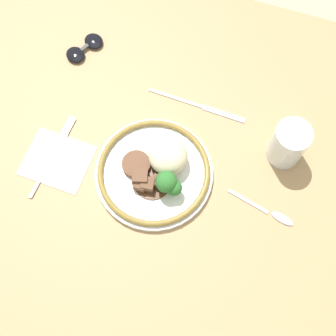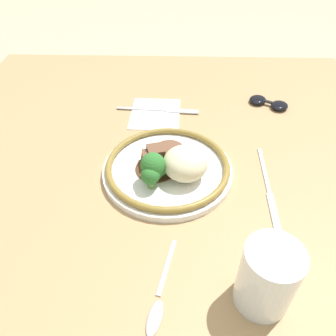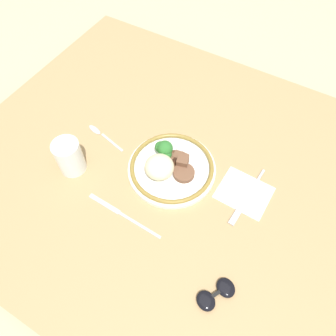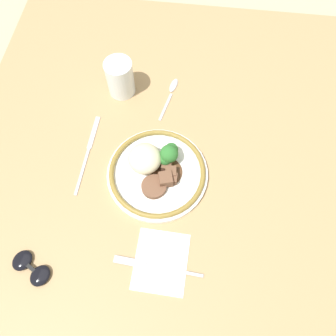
# 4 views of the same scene
# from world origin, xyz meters

# --- Properties ---
(ground_plane) EXTENTS (8.00, 8.00, 0.00)m
(ground_plane) POSITION_xyz_m (0.00, 0.00, 0.00)
(ground_plane) COLOR tan
(dining_table) EXTENTS (1.13, 1.01, 0.03)m
(dining_table) POSITION_xyz_m (0.00, 0.00, 0.02)
(dining_table) COLOR tan
(dining_table) RESTS_ON ground
(napkin) EXTENTS (0.14, 0.12, 0.00)m
(napkin) POSITION_xyz_m (-0.24, -0.03, 0.03)
(napkin) COLOR white
(napkin) RESTS_ON dining_table
(plate) EXTENTS (0.24, 0.24, 0.07)m
(plate) POSITION_xyz_m (-0.03, 0.01, 0.05)
(plate) COLOR white
(plate) RESTS_ON dining_table
(juice_glass) EXTENTS (0.07, 0.07, 0.10)m
(juice_glass) POSITION_xyz_m (0.21, 0.14, 0.08)
(juice_glass) COLOR yellow
(juice_glass) RESTS_ON dining_table
(fork) EXTENTS (0.02, 0.20, 0.00)m
(fork) POSITION_xyz_m (-0.25, -0.00, 0.03)
(fork) COLOR #B7B7BC
(fork) RESTS_ON napkin
(knife) EXTENTS (0.22, 0.02, 0.00)m
(knife) POSITION_xyz_m (0.01, 0.19, 0.03)
(knife) COLOR #B7B7BC
(knife) RESTS_ON dining_table
(spoon) EXTENTS (0.14, 0.05, 0.01)m
(spoon) POSITION_xyz_m (0.22, 0.00, 0.03)
(spoon) COLOR #B7B7BC
(spoon) RESTS_ON dining_table
(sunglasses) EXTENTS (0.08, 0.10, 0.01)m
(sunglasses) POSITION_xyz_m (-0.28, 0.25, 0.04)
(sunglasses) COLOR black
(sunglasses) RESTS_ON dining_table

